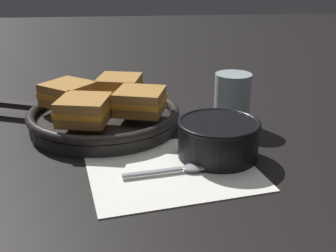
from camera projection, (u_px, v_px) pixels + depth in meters
ground_plane at (179, 151)px, 0.76m from camera, size 4.00×4.00×0.00m
napkin at (172, 168)px, 0.70m from camera, size 0.31×0.27×0.00m
soup_bowl at (218, 137)px, 0.73m from camera, size 0.14×0.14×0.07m
spoon at (184, 168)px, 0.68m from camera, size 0.15×0.04×0.01m
skillet at (103, 118)px, 0.86m from camera, size 0.42×0.31×0.04m
sandwich_near_left at (140, 101)px, 0.82m from camera, size 0.11×0.11×0.05m
sandwich_near_right at (119, 87)px, 0.92m from camera, size 0.11×0.11×0.05m
sandwich_far_left at (68, 94)px, 0.87m from camera, size 0.13×0.13×0.05m
sandwich_far_right at (84, 110)px, 0.78m from camera, size 0.11×0.11×0.05m
drinking_glass at (232, 100)px, 0.86m from camera, size 0.07×0.07×0.11m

